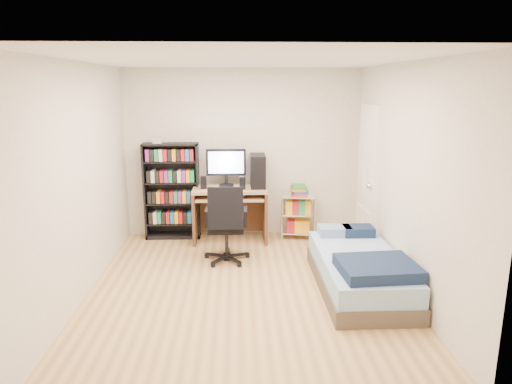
{
  "coord_description": "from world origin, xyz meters",
  "views": [
    {
      "loc": [
        -0.08,
        -4.8,
        2.25
      ],
      "look_at": [
        0.14,
        0.4,
        1.03
      ],
      "focal_mm": 32.0,
      "sensor_mm": 36.0,
      "label": 1
    }
  ],
  "objects_px": {
    "media_shelf": "(172,190)",
    "computer_desk": "(237,192)",
    "office_chair": "(226,237)",
    "bed": "(360,270)"
  },
  "relations": [
    {
      "from": "media_shelf",
      "to": "computer_desk",
      "type": "xyz_separation_m",
      "value": [
        0.97,
        -0.12,
        -0.01
      ]
    },
    {
      "from": "media_shelf",
      "to": "office_chair",
      "type": "distance_m",
      "value": 1.37
    },
    {
      "from": "office_chair",
      "to": "computer_desk",
      "type": "bearing_deg",
      "value": 81.68
    },
    {
      "from": "media_shelf",
      "to": "bed",
      "type": "bearing_deg",
      "value": -39.22
    },
    {
      "from": "media_shelf",
      "to": "bed",
      "type": "xyz_separation_m",
      "value": [
        2.34,
        -1.91,
        -0.51
      ]
    },
    {
      "from": "computer_desk",
      "to": "bed",
      "type": "bearing_deg",
      "value": -52.63
    },
    {
      "from": "bed",
      "to": "office_chair",
      "type": "bearing_deg",
      "value": 149.39
    },
    {
      "from": "bed",
      "to": "media_shelf",
      "type": "bearing_deg",
      "value": 140.78
    },
    {
      "from": "computer_desk",
      "to": "office_chair",
      "type": "bearing_deg",
      "value": -99.28
    },
    {
      "from": "media_shelf",
      "to": "bed",
      "type": "distance_m",
      "value": 3.06
    }
  ]
}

